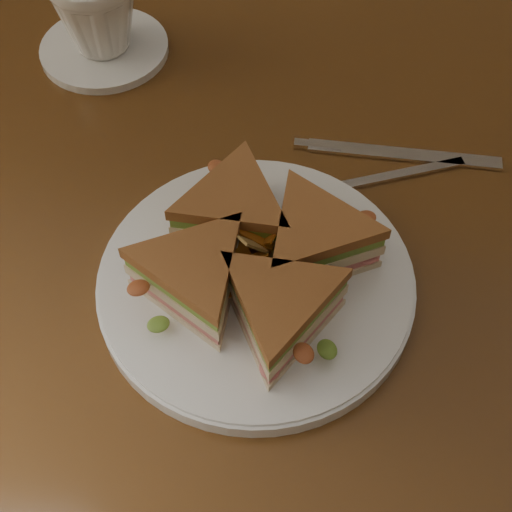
% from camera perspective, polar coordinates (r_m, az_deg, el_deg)
% --- Properties ---
extents(ground, '(6.00, 6.00, 0.00)m').
position_cam_1_polar(ground, '(1.37, 2.17, -16.52)').
color(ground, brown).
rests_on(ground, ground).
extents(table, '(1.20, 0.80, 0.75)m').
position_cam_1_polar(table, '(0.78, 3.64, -0.88)').
color(table, '#3B210D').
rests_on(table, ground).
extents(plate, '(0.28, 0.28, 0.02)m').
position_cam_1_polar(plate, '(0.64, -0.00, -2.17)').
color(plate, white).
rests_on(plate, table).
extents(sandwich_wedges, '(0.26, 0.26, 0.06)m').
position_cam_1_polar(sandwich_wedges, '(0.61, -0.00, -0.27)').
color(sandwich_wedges, beige).
rests_on(sandwich_wedges, plate).
extents(crisps_mound, '(0.09, 0.09, 0.05)m').
position_cam_1_polar(crisps_mound, '(0.61, -0.00, -0.49)').
color(crisps_mound, '#B65E17').
rests_on(crisps_mound, plate).
extents(spoon, '(0.17, 0.09, 0.01)m').
position_cam_1_polar(spoon, '(0.72, 6.48, 5.56)').
color(spoon, silver).
rests_on(spoon, table).
extents(knife, '(0.22, 0.02, 0.00)m').
position_cam_1_polar(knife, '(0.76, 10.65, 8.05)').
color(knife, silver).
rests_on(knife, table).
extents(saucer, '(0.15, 0.15, 0.01)m').
position_cam_1_polar(saucer, '(0.89, -12.02, 15.91)').
color(saucer, white).
rests_on(saucer, table).
extents(coffee_cup, '(0.13, 0.13, 0.09)m').
position_cam_1_polar(coffee_cup, '(0.86, -12.64, 18.59)').
color(coffee_cup, white).
rests_on(coffee_cup, saucer).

